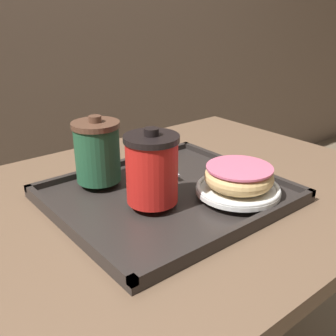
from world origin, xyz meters
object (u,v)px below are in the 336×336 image
Objects in this scene: coffee_cup_rear at (97,151)px; spoon at (153,156)px; donut_chocolate_glazed at (239,176)px; coffee_cup_front at (152,168)px.

coffee_cup_rear is 0.79× the size of spoon.
donut_chocolate_glazed is 0.77× the size of spoon.
coffee_cup_front reaches higher than coffee_cup_rear.
spoon is (0.13, 0.17, -0.06)m from coffee_cup_front.
coffee_cup_rear is (-0.03, 0.14, -0.00)m from coffee_cup_front.
coffee_cup_rear is 1.03× the size of donut_chocolate_glazed.
donut_chocolate_glazed is (0.17, -0.21, -0.03)m from coffee_cup_rear.
donut_chocolate_glazed reaches higher than spoon.
coffee_cup_front reaches higher than donut_chocolate_glazed.
coffee_cup_rear is 0.17m from spoon.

